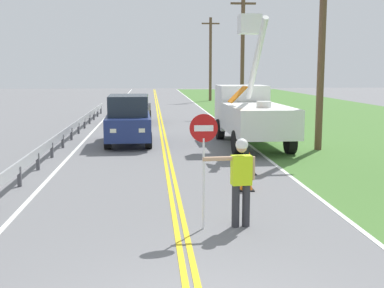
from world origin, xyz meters
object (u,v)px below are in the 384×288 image
at_px(stop_sign_paddle, 204,145).
at_px(utility_bucket_truck, 250,111).
at_px(utility_pole_near, 322,48).
at_px(oncoming_sedan_second, 134,109).
at_px(utility_pole_mid, 243,53).
at_px(utility_pole_far, 210,58).
at_px(traffic_cone_lead, 246,178).
at_px(traffic_cone_mid, 249,163).
at_px(flagger_worker, 241,177).
at_px(oncoming_suv_nearest, 128,119).

height_order(stop_sign_paddle, utility_bucket_truck, utility_bucket_truck).
bearing_deg(utility_bucket_truck, utility_pole_near, -34.55).
xyz_separation_m(oncoming_sedan_second, utility_pole_mid, (7.60, 5.79, 3.55)).
bearing_deg(utility_bucket_truck, utility_pole_far, 86.45).
bearing_deg(traffic_cone_lead, utility_pole_near, 57.31).
bearing_deg(utility_pole_far, stop_sign_paddle, -96.97).
height_order(utility_pole_mid, traffic_cone_mid, utility_pole_mid).
relative_size(utility_pole_near, utility_pole_mid, 0.91).
distance_m(flagger_worker, traffic_cone_mid, 5.28).
relative_size(utility_bucket_truck, traffic_cone_lead, 9.77).
xyz_separation_m(stop_sign_paddle, utility_pole_mid, (5.55, 26.16, 2.67)).
bearing_deg(flagger_worker, utility_pole_far, 84.07).
relative_size(utility_pole_far, traffic_cone_lead, 11.93).
height_order(flagger_worker, utility_pole_near, utility_pole_near).
xyz_separation_m(stop_sign_paddle, traffic_cone_mid, (1.96, 5.16, -1.37)).
height_order(utility_pole_mid, traffic_cone_lead, utility_pole_mid).
bearing_deg(utility_pole_far, oncoming_suv_nearest, -103.45).
xyz_separation_m(flagger_worker, oncoming_sedan_second, (-2.81, 20.29, -0.21)).
relative_size(oncoming_suv_nearest, utility_pole_mid, 0.55).
height_order(flagger_worker, traffic_cone_mid, flagger_worker).
height_order(utility_pole_near, traffic_cone_lead, utility_pole_near).
xyz_separation_m(utility_pole_mid, utility_pole_far, (-0.49, 15.28, -0.02)).
distance_m(oncoming_sedan_second, utility_pole_near, 13.59).
height_order(flagger_worker, oncoming_sedan_second, flagger_worker).
bearing_deg(utility_pole_mid, traffic_cone_lead, -100.04).
bearing_deg(oncoming_suv_nearest, traffic_cone_mid, -59.41).
height_order(utility_bucket_truck, oncoming_suv_nearest, utility_bucket_truck).
bearing_deg(traffic_cone_lead, oncoming_sedan_second, 101.56).
relative_size(flagger_worker, utility_bucket_truck, 0.27).
bearing_deg(traffic_cone_lead, flagger_worker, -103.04).
bearing_deg(flagger_worker, traffic_cone_lead, 76.96).
bearing_deg(traffic_cone_lead, traffic_cone_mid, 76.53).
bearing_deg(oncoming_sedan_second, oncoming_suv_nearest, -89.71).
xyz_separation_m(stop_sign_paddle, traffic_cone_lead, (1.47, 3.13, -1.37)).
relative_size(oncoming_sedan_second, utility_pole_mid, 0.50).
relative_size(utility_pole_near, traffic_cone_lead, 10.96).
bearing_deg(traffic_cone_lead, utility_pole_mid, 79.96).
bearing_deg(utility_pole_mid, utility_bucket_truck, -99.03).
distance_m(flagger_worker, utility_bucket_truck, 11.49).
distance_m(oncoming_suv_nearest, utility_pole_mid, 16.49).
xyz_separation_m(utility_pole_far, traffic_cone_mid, (-3.10, -36.27, -4.02)).
bearing_deg(traffic_cone_mid, traffic_cone_lead, -103.47).
distance_m(stop_sign_paddle, utility_pole_near, 11.39).
xyz_separation_m(utility_bucket_truck, utility_pole_near, (2.44, -1.68, 2.60)).
distance_m(flagger_worker, utility_pole_mid, 26.73).
xyz_separation_m(oncoming_sedan_second, utility_pole_far, (7.11, 21.07, 3.53)).
bearing_deg(oncoming_sedan_second, utility_pole_far, 71.35).
distance_m(oncoming_sedan_second, utility_pole_mid, 10.19).
relative_size(oncoming_sedan_second, traffic_cone_mid, 5.97).
relative_size(flagger_worker, oncoming_sedan_second, 0.44).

